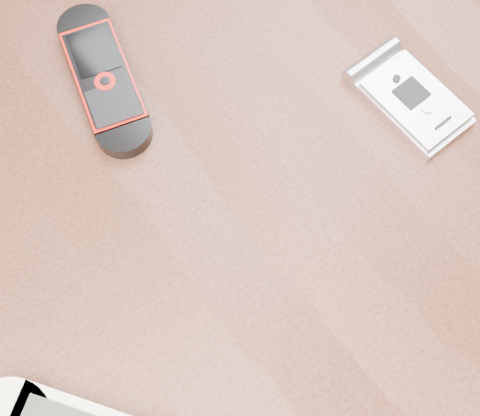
% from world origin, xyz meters
% --- Properties ---
extents(ground, '(4.00, 4.00, 0.00)m').
position_xyz_m(ground, '(0.00, 0.00, 0.00)').
color(ground, '#472B19').
rests_on(ground, ground).
extents(table, '(1.20, 0.80, 0.75)m').
position_xyz_m(table, '(0.00, 0.00, 0.64)').
color(table, black).
rests_on(table, ground).
extents(nokia_black_red, '(0.08, 0.15, 0.01)m').
position_xyz_m(nokia_black_red, '(-0.01, 0.15, 0.76)').
color(nokia_black_red, black).
rests_on(nokia_black_red, table).
extents(motorola_razr, '(0.05, 0.10, 0.02)m').
position_xyz_m(motorola_razr, '(0.16, -0.01, 0.76)').
color(motorola_razr, silver).
rests_on(motorola_razr, table).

